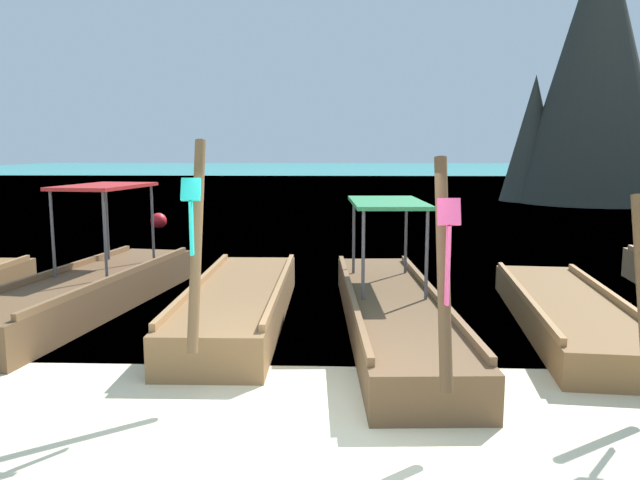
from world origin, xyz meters
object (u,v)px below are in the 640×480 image
Objects in this scene: longtail_boat_violet_ribbon at (87,290)px; karst_rock at (592,69)px; longtail_boat_orange_ribbon at (568,313)px; longtail_boat_pink_ribbon at (392,310)px; longtail_boat_turquoise_ribbon at (239,303)px; mooring_buoy_near at (159,221)px.

longtail_boat_violet_ribbon is 0.45× the size of karst_rock.
karst_rock is (9.20, 23.48, 6.55)m from longtail_boat_orange_ribbon.
longtail_boat_violet_ribbon is 0.90× the size of longtail_boat_pink_ribbon.
longtail_boat_violet_ribbon is 1.06× the size of longtail_boat_orange_ribbon.
karst_rock reaches higher than longtail_boat_orange_ribbon.
longtail_boat_violet_ribbon is 5.18m from longtail_boat_pink_ribbon.
longtail_boat_turquoise_ribbon is at bearing 178.09° from longtail_boat_orange_ribbon.
longtail_boat_turquoise_ribbon reaches higher than longtail_boat_violet_ribbon.
longtail_boat_violet_ribbon is at bearing 168.89° from longtail_boat_pink_ribbon.
longtail_boat_pink_ribbon is 2.70m from longtail_boat_orange_ribbon.
karst_rock is (16.97, 22.73, 6.43)m from longtail_boat_violet_ribbon.
longtail_boat_pink_ribbon is (5.08, -1.00, -0.03)m from longtail_boat_violet_ribbon.
longtail_boat_pink_ribbon is at bearing -174.79° from longtail_boat_orange_ribbon.
longtail_boat_pink_ribbon is 27.32m from karst_rock.
longtail_boat_turquoise_ribbon is 1.00× the size of longtail_boat_orange_ribbon.
longtail_boat_violet_ribbon is 7.81m from longtail_boat_orange_ribbon.
mooring_buoy_near is at bearing 129.87° from longtail_boat_orange_ribbon.
longtail_boat_turquoise_ribbon is 0.42× the size of karst_rock.
karst_rock is 25.69× the size of mooring_buoy_near.
longtail_boat_pink_ribbon is 0.50× the size of karst_rock.
mooring_buoy_near is (-4.72, 11.56, -0.02)m from longtail_boat_turquoise_ribbon.
longtail_boat_orange_ribbon is (2.69, 0.25, -0.08)m from longtail_boat_pink_ribbon.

